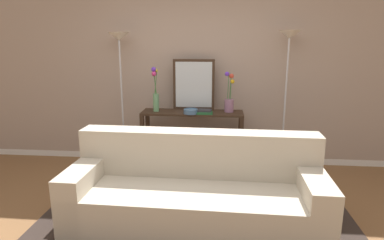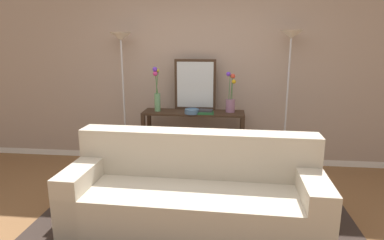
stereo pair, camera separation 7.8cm
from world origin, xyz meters
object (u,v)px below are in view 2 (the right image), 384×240
at_px(floor_lamp_left, 122,63).
at_px(floor_lamp_right, 289,63).
at_px(wall_mirror, 195,85).
at_px(book_stack, 206,112).
at_px(book_row_under_console, 164,164).
at_px(fruit_bowl, 192,111).
at_px(vase_tall_flowers, 157,93).
at_px(vase_short_flowers, 231,100).
at_px(couch, 194,194).
at_px(console_table, 193,130).

xyz_separation_m(floor_lamp_left, floor_lamp_right, (2.22, 0.00, 0.02)).
xyz_separation_m(wall_mirror, book_stack, (0.17, -0.26, -0.32)).
height_order(wall_mirror, book_row_under_console, wall_mirror).
distance_m(floor_lamp_right, fruit_bowl, 1.40).
xyz_separation_m(wall_mirror, book_row_under_console, (-0.42, -0.16, -1.11)).
relative_size(vase_tall_flowers, book_row_under_console, 2.13).
bearing_deg(floor_lamp_right, vase_tall_flowers, -177.50).
relative_size(floor_lamp_left, vase_short_flowers, 3.47).
distance_m(book_stack, book_row_under_console, 0.99).
bearing_deg(vase_tall_flowers, book_row_under_console, 10.50).
bearing_deg(book_stack, vase_short_flowers, 24.97).
height_order(floor_lamp_right, wall_mirror, floor_lamp_right).
bearing_deg(fruit_bowl, floor_lamp_left, 169.58).
distance_m(floor_lamp_left, fruit_bowl, 1.17).
bearing_deg(book_stack, fruit_bowl, -175.92).
xyz_separation_m(floor_lamp_right, book_row_under_console, (-1.65, -0.06, -1.42)).
bearing_deg(couch, wall_mirror, 95.73).
distance_m(floor_lamp_right, book_stack, 1.24).
distance_m(couch, floor_lamp_left, 2.20).
height_order(couch, floor_lamp_right, floor_lamp_right).
bearing_deg(floor_lamp_right, book_row_under_console, -177.88).
bearing_deg(vase_tall_flowers, floor_lamp_right, 2.50).
bearing_deg(book_stack, floor_lamp_left, 171.81).
bearing_deg(wall_mirror, book_row_under_console, -159.70).
relative_size(couch, book_stack, 11.12).
bearing_deg(fruit_bowl, vase_short_flowers, 17.89).
bearing_deg(vase_short_flowers, fruit_bowl, -162.11).
bearing_deg(console_table, vase_tall_flowers, -178.35).
height_order(wall_mirror, vase_short_flowers, wall_mirror).
bearing_deg(couch, floor_lamp_left, 127.78).
relative_size(floor_lamp_left, vase_tall_flowers, 3.11).
distance_m(wall_mirror, book_row_under_console, 1.20).
height_order(console_table, book_stack, book_stack).
xyz_separation_m(floor_lamp_left, vase_short_flowers, (1.48, -0.02, -0.48)).
distance_m(console_table, floor_lamp_right, 1.53).
xyz_separation_m(couch, vase_short_flowers, (0.33, 1.46, 0.67)).
distance_m(floor_lamp_left, wall_mirror, 1.04).
bearing_deg(floor_lamp_right, book_stack, -171.03).
relative_size(floor_lamp_left, book_row_under_console, 6.62).
bearing_deg(floor_lamp_left, vase_short_flowers, -0.69).
bearing_deg(vase_tall_flowers, console_table, 1.65).
bearing_deg(couch, book_stack, 89.58).
bearing_deg(vase_short_flowers, floor_lamp_left, 179.31).
bearing_deg(couch, fruit_bowl, 97.52).
bearing_deg(fruit_bowl, book_row_under_console, 163.85).
relative_size(floor_lamp_right, vase_tall_flowers, 3.15).
distance_m(floor_lamp_right, book_row_under_console, 2.18).
bearing_deg(floor_lamp_left, fruit_bowl, -10.42).
relative_size(book_stack, book_row_under_console, 0.77).
relative_size(console_table, vase_short_flowers, 2.55).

